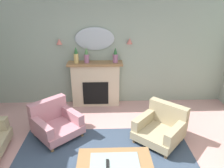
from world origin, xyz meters
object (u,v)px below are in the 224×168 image
Objects in this scene: wall_sconce_right at (130,41)px; armchair_near_fireplace at (161,126)px; wall_mirror at (95,39)px; coffee_table at (115,164)px; mantel_vase_centre at (76,55)px; fireplace at (96,84)px; tv_remote at (108,164)px; wall_sconce_left at (59,42)px; armchair_beside_couch at (55,122)px; mantel_vase_right at (115,56)px; mantel_vase_left at (86,56)px.

wall_sconce_right is 2.19m from armchair_near_fireplace.
wall_mirror is 3.11m from coffee_table.
armchair_near_fireplace is (1.79, -1.54, -1.04)m from mantel_vase_centre.
fireplace is at bearing 130.46° from armchair_near_fireplace.
armchair_near_fireplace reaches higher than tv_remote.
wall_mirror reaches higher than wall_sconce_left.
wall_mirror is 0.84× the size of armchair_beside_couch.
wall_sconce_right is at bearing 40.63° from armchair_beside_couch.
armchair_beside_couch is at bearing -135.07° from mantel_vase_right.
wall_sconce_right reaches higher than mantel_vase_right.
wall_sconce_right is at bearing -3.37° from wall_mirror.
mantel_vase_left is (-0.20, -0.03, 0.76)m from fireplace.
tv_remote is (0.46, -2.68, -0.88)m from mantel_vase_left.
fireplace is 2.72m from tv_remote.
mantel_vase_right reaches higher than fireplace.
mantel_vase_centre is at bearing 104.82° from tv_remote.
mantel_vase_right is at bearing 84.83° from tv_remote.
fireplace is 0.90m from mantel_vase_centre.
mantel_vase_left is at bearing -139.64° from wall_mirror.
wall_sconce_left is (-0.40, 0.12, 0.32)m from mantel_vase_centre.
wall_mirror reaches higher than armchair_beside_couch.
wall_sconce_right is 0.13× the size of coffee_table.
wall_mirror is at bearing 161.22° from mantel_vase_right.
mantel_vase_right is 2.63× the size of wall_sconce_left.
fireplace is 1.24× the size of coffee_table.
mantel_vase_centre is at bearing -180.00° from mantel_vase_right.
mantel_vase_right is at bearing -3.24° from fireplace.
armchair_beside_couch is (-0.34, -1.29, -1.04)m from mantel_vase_centre.
wall_sconce_right reaches higher than armchair_near_fireplace.
mantel_vase_right is 2.63× the size of wall_sconce_right.
wall_sconce_right is (0.85, -0.05, -0.05)m from wall_mirror.
wall_sconce_left is 0.13× the size of coffee_table.
armchair_near_fireplace is at bearing -6.65° from armchair_beside_couch.
wall_sconce_left is at bearing 111.62° from tv_remote.
wall_mirror reaches higher than armchair_near_fireplace.
mantel_vase_right reaches higher than coffee_table.
wall_mirror is (0.45, 0.17, 0.37)m from mantel_vase_centre.
mantel_vase_centre is 0.34× the size of armchair_beside_couch.
armchair_near_fireplace is (1.34, -1.57, -0.27)m from fireplace.
wall_sconce_left is (-0.65, 0.12, 0.33)m from mantel_vase_left.
tv_remote is (1.11, -2.80, -1.21)m from wall_sconce_left.
mantel_vase_left is at bearing 102.16° from coffee_table.
wall_mirror is 2.58m from armchair_near_fireplace.
armchair_beside_couch is (-0.79, -1.46, -1.40)m from wall_mirror.
fireplace is 1.19× the size of armchair_beside_couch.
coffee_table is at bearing -48.90° from armchair_beside_couch.
mantel_vase_centre is at bearing 180.00° from mantel_vase_left.
wall_sconce_left is at bearing 169.54° from mantel_vase_left.
fireplace is 3.46× the size of mantel_vase_centre.
wall_mirror is (-0.00, 0.14, 1.14)m from fireplace.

